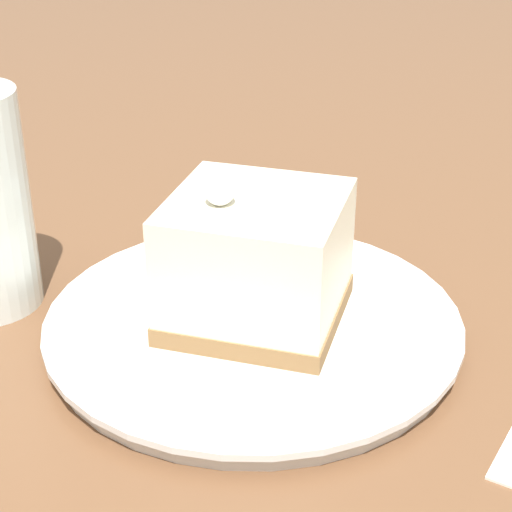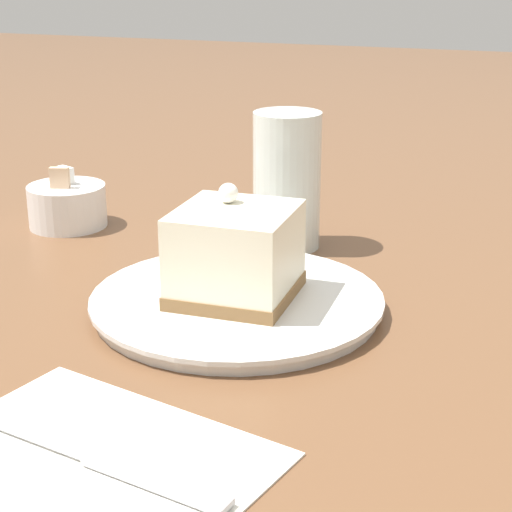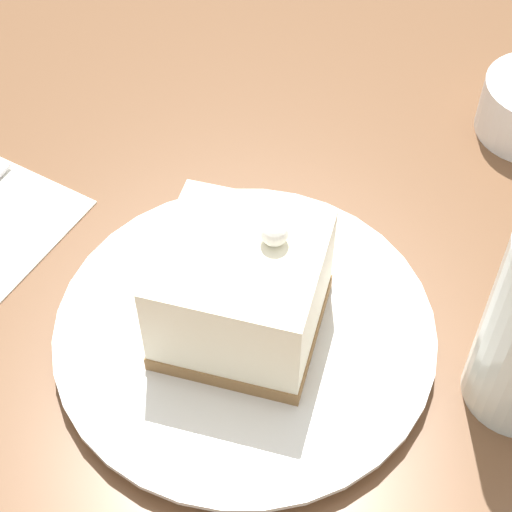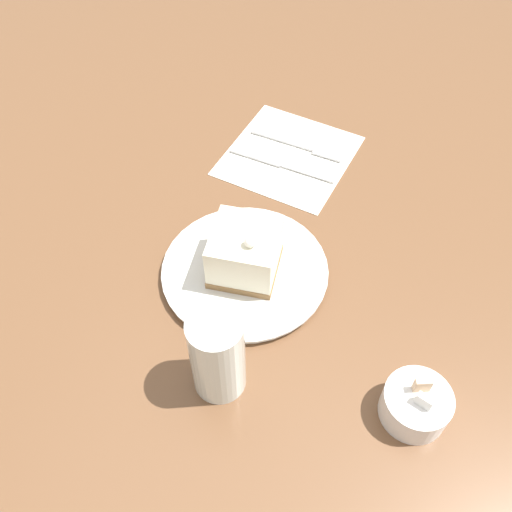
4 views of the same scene
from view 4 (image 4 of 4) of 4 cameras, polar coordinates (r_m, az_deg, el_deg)
name	(u,v)px [view 4 (image 4 of 4)]	position (r m, az deg, el deg)	size (l,w,h in m)	color
ground_plane	(222,285)	(0.82, -3.45, -2.95)	(4.00, 4.00, 0.00)	brown
plate	(245,271)	(0.83, -1.11, -1.53)	(0.24, 0.24, 0.01)	silver
cake_slice	(245,252)	(0.79, -1.11, 0.41)	(0.10, 0.10, 0.09)	olive
napkin	(289,155)	(1.01, 3.30, 10.01)	(0.25, 0.24, 0.00)	white
fork	(305,146)	(1.02, 4.88, 10.87)	(0.05, 0.17, 0.00)	silver
knife	(272,161)	(0.99, 1.58, 9.46)	(0.05, 0.19, 0.00)	silver
sugar_bowl	(416,405)	(0.73, 15.66, -14.12)	(0.08, 0.08, 0.07)	white
drinking_glass	(217,355)	(0.69, -3.87, -9.84)	(0.07, 0.07, 0.13)	silver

